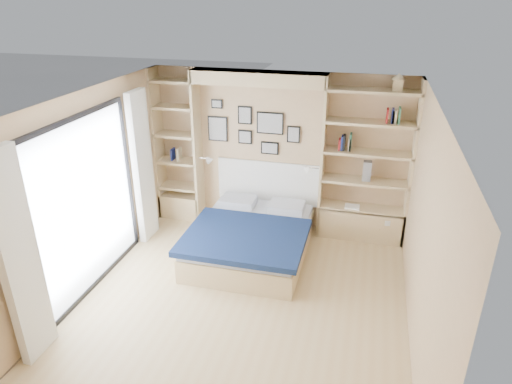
# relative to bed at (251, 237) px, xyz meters

# --- Properties ---
(ground) EXTENTS (4.50, 4.50, 0.00)m
(ground) POSITION_rel_bed_xyz_m (0.17, -1.18, -0.27)
(ground) COLOR tan
(ground) RESTS_ON ground
(room_shell) EXTENTS (4.50, 4.50, 4.50)m
(room_shell) POSITION_rel_bed_xyz_m (-0.21, 0.34, 0.81)
(room_shell) COLOR tan
(room_shell) RESTS_ON ground
(bed) EXTENTS (1.66, 2.09, 1.07)m
(bed) POSITION_rel_bed_xyz_m (0.00, 0.00, 0.00)
(bed) COLOR tan
(bed) RESTS_ON ground
(photo_gallery) EXTENTS (1.48, 0.02, 0.82)m
(photo_gallery) POSITION_rel_bed_xyz_m (-0.28, 1.04, 1.34)
(photo_gallery) COLOR black
(photo_gallery) RESTS_ON ground
(reading_lamps) EXTENTS (1.92, 0.12, 0.15)m
(reading_lamps) POSITION_rel_bed_xyz_m (-0.13, 0.82, 0.83)
(reading_lamps) COLOR silver
(reading_lamps) RESTS_ON ground
(shelf_decor) EXTENTS (3.50, 0.23, 2.03)m
(shelf_decor) POSITION_rel_bed_xyz_m (1.35, 0.89, 1.43)
(shelf_decor) COLOR #A51E1E
(shelf_decor) RESTS_ON ground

